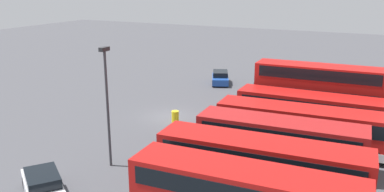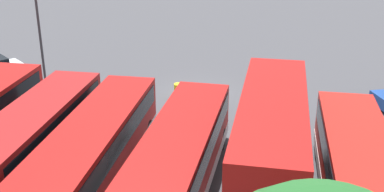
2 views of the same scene
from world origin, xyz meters
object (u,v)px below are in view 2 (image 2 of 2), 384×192
(lamp_post_tall, at_px, (38,23))
(bus_single_deck_sixth, at_px, (36,135))
(bus_single_deck_second, at_px, (360,180))
(bus_double_decker_third, at_px, (271,148))
(bus_single_deck_fifth, at_px, (94,150))
(bus_single_deck_fourth, at_px, (178,162))
(waste_bin_yellow, at_px, (179,91))

(lamp_post_tall, bearing_deg, bus_single_deck_sixth, 117.43)
(lamp_post_tall, bearing_deg, bus_single_deck_second, 151.85)
(bus_double_decker_third, distance_m, bus_single_deck_sixth, 10.70)
(bus_single_deck_sixth, distance_m, lamp_post_tall, 11.03)
(bus_single_deck_second, relative_size, bus_single_deck_fifth, 1.00)
(bus_single_deck_fourth, distance_m, waste_bin_yellow, 11.15)
(bus_single_deck_fifth, relative_size, bus_single_deck_sixth, 1.14)
(waste_bin_yellow, bearing_deg, bus_single_deck_fourth, 104.42)
(bus_single_deck_fourth, distance_m, bus_single_deck_fifth, 3.75)
(bus_single_deck_fourth, height_order, bus_single_deck_fifth, same)
(bus_single_deck_second, bearing_deg, waste_bin_yellow, -46.67)
(bus_single_deck_fifth, height_order, lamp_post_tall, lamp_post_tall)
(bus_double_decker_third, distance_m, bus_single_deck_fourth, 3.81)
(lamp_post_tall, relative_size, waste_bin_yellow, 7.95)
(bus_single_deck_second, xyz_separation_m, bus_double_decker_third, (3.47, -0.26, 0.82))
(bus_single_deck_second, xyz_separation_m, bus_single_deck_sixth, (14.13, -0.72, -0.00))
(waste_bin_yellow, bearing_deg, bus_single_deck_fifth, 84.67)
(bus_double_decker_third, distance_m, waste_bin_yellow, 12.27)
(bus_double_decker_third, xyz_separation_m, bus_single_deck_sixth, (10.66, -0.46, -0.83))
(bus_single_deck_fourth, height_order, waste_bin_yellow, bus_single_deck_fourth)
(bus_single_deck_fourth, bearing_deg, bus_single_deck_sixth, -7.75)
(bus_double_decker_third, height_order, bus_single_deck_fifth, bus_double_decker_third)
(lamp_post_tall, bearing_deg, bus_double_decker_third, 147.48)
(bus_single_deck_fifth, height_order, bus_single_deck_sixth, same)
(lamp_post_tall, height_order, waste_bin_yellow, lamp_post_tall)
(bus_single_deck_second, bearing_deg, lamp_post_tall, -28.15)
(bus_double_decker_third, height_order, waste_bin_yellow, bus_double_decker_third)
(bus_double_decker_third, relative_size, bus_single_deck_fifth, 0.88)
(bus_single_deck_fifth, xyz_separation_m, waste_bin_yellow, (-0.99, -10.59, -1.15))
(bus_single_deck_sixth, xyz_separation_m, waste_bin_yellow, (-4.21, -9.79, -1.15))
(bus_single_deck_sixth, xyz_separation_m, lamp_post_tall, (4.91, -9.46, 2.83))
(bus_double_decker_third, bearing_deg, bus_single_deck_sixth, -2.49)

